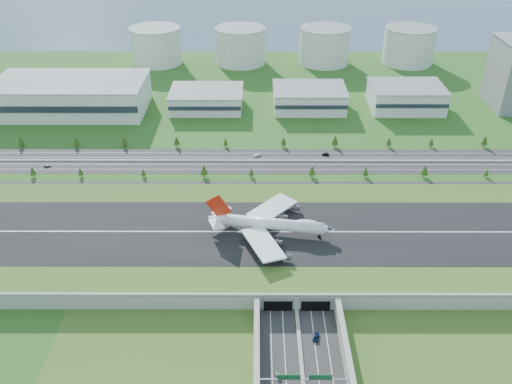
{
  "coord_description": "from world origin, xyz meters",
  "views": [
    {
      "loc": [
        -18.12,
        -233.64,
        174.35
      ],
      "look_at": [
        -18.72,
        35.0,
        11.55
      ],
      "focal_mm": 38.0,
      "sensor_mm": 36.0,
      "label": 1
    }
  ],
  "objects_px": {
    "fuel_tank_a": "(156,46)",
    "car_7": "(257,155)",
    "car_2": "(316,337)",
    "boeing_747": "(271,224)",
    "car_4": "(47,166)",
    "car_0": "(278,376)",
    "car_5": "(326,154)"
  },
  "relations": [
    {
      "from": "car_5",
      "to": "car_2",
      "type": "bearing_deg",
      "value": -7.92
    },
    {
      "from": "car_0",
      "to": "boeing_747",
      "type": "bearing_deg",
      "value": 74.22
    },
    {
      "from": "boeing_747",
      "to": "car_5",
      "type": "xyz_separation_m",
      "value": [
        40.79,
        104.56,
        -13.03
      ]
    },
    {
      "from": "car_7",
      "to": "car_0",
      "type": "bearing_deg",
      "value": -20.77
    },
    {
      "from": "fuel_tank_a",
      "to": "boeing_747",
      "type": "distance_m",
      "value": 329.46
    },
    {
      "from": "car_0",
      "to": "car_5",
      "type": "relative_size",
      "value": 0.86
    },
    {
      "from": "car_7",
      "to": "car_4",
      "type": "bearing_deg",
      "value": -106.9
    },
    {
      "from": "car_4",
      "to": "car_5",
      "type": "relative_size",
      "value": 0.92
    },
    {
      "from": "boeing_747",
      "to": "car_4",
      "type": "height_order",
      "value": "boeing_747"
    },
    {
      "from": "car_5",
      "to": "car_7",
      "type": "height_order",
      "value": "car_7"
    },
    {
      "from": "fuel_tank_a",
      "to": "car_2",
      "type": "xyz_separation_m",
      "value": [
        127.27,
        -377.2,
        -16.61
      ]
    },
    {
      "from": "boeing_747",
      "to": "car_0",
      "type": "height_order",
      "value": "boeing_747"
    },
    {
      "from": "car_0",
      "to": "car_5",
      "type": "distance_m",
      "value": 195.72
    },
    {
      "from": "fuel_tank_a",
      "to": "car_0",
      "type": "distance_m",
      "value": 413.4
    },
    {
      "from": "fuel_tank_a",
      "to": "car_5",
      "type": "height_order",
      "value": "fuel_tank_a"
    },
    {
      "from": "car_5",
      "to": "fuel_tank_a",
      "type": "bearing_deg",
      "value": -144.44
    },
    {
      "from": "car_0",
      "to": "car_2",
      "type": "distance_m",
      "value": 26.83
    },
    {
      "from": "car_5",
      "to": "boeing_747",
      "type": "bearing_deg",
      "value": -21.72
    },
    {
      "from": "boeing_747",
      "to": "car_7",
      "type": "distance_m",
      "value": 104.15
    },
    {
      "from": "car_0",
      "to": "car_2",
      "type": "relative_size",
      "value": 0.78
    },
    {
      "from": "car_2",
      "to": "car_4",
      "type": "distance_m",
      "value": 226.45
    },
    {
      "from": "fuel_tank_a",
      "to": "car_7",
      "type": "bearing_deg",
      "value": -63.89
    },
    {
      "from": "fuel_tank_a",
      "to": "car_4",
      "type": "relative_size",
      "value": 10.86
    },
    {
      "from": "boeing_747",
      "to": "car_7",
      "type": "bearing_deg",
      "value": 103.27
    },
    {
      "from": "boeing_747",
      "to": "car_0",
      "type": "bearing_deg",
      "value": -79.8
    },
    {
      "from": "car_2",
      "to": "car_5",
      "type": "height_order",
      "value": "car_5"
    },
    {
      "from": "car_4",
      "to": "car_2",
      "type": "bearing_deg",
      "value": -148.99
    },
    {
      "from": "car_2",
      "to": "car_7",
      "type": "height_order",
      "value": "car_7"
    },
    {
      "from": "car_2",
      "to": "car_7",
      "type": "xyz_separation_m",
      "value": [
        -25.45,
        169.41,
        0.07
      ]
    },
    {
      "from": "car_2",
      "to": "car_4",
      "type": "height_order",
      "value": "car_4"
    },
    {
      "from": "car_0",
      "to": "car_5",
      "type": "height_order",
      "value": "car_5"
    },
    {
      "from": "fuel_tank_a",
      "to": "car_0",
      "type": "xyz_separation_m",
      "value": [
        110.38,
        -398.04,
        -16.65
      ]
    }
  ]
}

